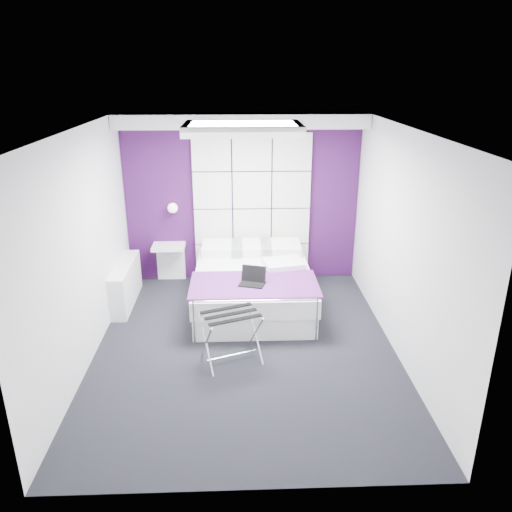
{
  "coord_description": "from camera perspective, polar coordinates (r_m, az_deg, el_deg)",
  "views": [
    {
      "loc": [
        -0.08,
        -5.3,
        3.2
      ],
      "look_at": [
        0.14,
        0.35,
        1.06
      ],
      "focal_mm": 35.0,
      "sensor_mm": 36.0,
      "label": 1
    }
  ],
  "objects": [
    {
      "name": "radiator",
      "position": [
        7.39,
        -14.67,
        -3.1
      ],
      "size": [
        0.22,
        1.2,
        0.6
      ],
      "primitive_type": "cube",
      "color": "white",
      "rests_on": "floor"
    },
    {
      "name": "skylight",
      "position": [
        5.94,
        -1.52,
        14.45
      ],
      "size": [
        1.36,
        0.86,
        0.12
      ],
      "primitive_type": null,
      "color": "white",
      "rests_on": "ceiling"
    },
    {
      "name": "laptop",
      "position": [
        6.48,
        -0.47,
        -2.7
      ],
      "size": [
        0.32,
        0.23,
        0.23
      ],
      "rotation": [
        0.0,
        0.0,
        -0.29
      ],
      "color": "black",
      "rests_on": "bed"
    },
    {
      "name": "wall_right",
      "position": [
        5.93,
        16.34,
        1.2
      ],
      "size": [
        0.0,
        4.4,
        4.4
      ],
      "primitive_type": "plane",
      "rotation": [
        1.57,
        0.0,
        -1.57
      ],
      "color": "white",
      "rests_on": "floor"
    },
    {
      "name": "accent_wall",
      "position": [
        7.73,
        -1.6,
        6.49
      ],
      "size": [
        3.58,
        0.02,
        2.58
      ],
      "primitive_type": "cube",
      "color": "#360E3F",
      "rests_on": "wall_back"
    },
    {
      "name": "floor",
      "position": [
        6.19,
        -1.21,
        -10.39
      ],
      "size": [
        4.4,
        4.4,
        0.0
      ],
      "primitive_type": "plane",
      "color": "black",
      "rests_on": "ground"
    },
    {
      "name": "ceiling",
      "position": [
        5.33,
        -1.43,
        14.28
      ],
      "size": [
        4.4,
        4.4,
        0.0
      ],
      "primitive_type": "plane",
      "rotation": [
        3.14,
        0.0,
        0.0
      ],
      "color": "white",
      "rests_on": "wall_back"
    },
    {
      "name": "wall_lamp",
      "position": [
        7.68,
        -9.47,
        5.52
      ],
      "size": [
        0.15,
        0.15,
        0.15
      ],
      "primitive_type": "sphere",
      "color": "white",
      "rests_on": "wall_back"
    },
    {
      "name": "wall_left",
      "position": [
        5.89,
        -19.11,
        0.73
      ],
      "size": [
        0.0,
        4.4,
        4.4
      ],
      "primitive_type": "plane",
      "rotation": [
        1.57,
        0.0,
        1.57
      ],
      "color": "white",
      "rests_on": "floor"
    },
    {
      "name": "bed",
      "position": [
        7.06,
        -0.36,
        -3.52
      ],
      "size": [
        1.67,
        2.01,
        0.71
      ],
      "color": "white",
      "rests_on": "floor"
    },
    {
      "name": "luggage_rack",
      "position": [
        5.79,
        -2.85,
        -9.26
      ],
      "size": [
        0.62,
        0.46,
        0.61
      ],
      "rotation": [
        0.0,
        0.0,
        0.36
      ],
      "color": "silver",
      "rests_on": "floor"
    },
    {
      "name": "soffit",
      "position": [
        7.28,
        -1.67,
        15.22
      ],
      "size": [
        3.58,
        0.5,
        0.2
      ],
      "primitive_type": "cube",
      "color": "white",
      "rests_on": "wall_back"
    },
    {
      "name": "wall_back",
      "position": [
        7.74,
        -1.6,
        6.51
      ],
      "size": [
        3.6,
        0.0,
        3.6
      ],
      "primitive_type": "plane",
      "rotation": [
        1.57,
        0.0,
        0.0
      ],
      "color": "white",
      "rests_on": "floor"
    },
    {
      "name": "headboard",
      "position": [
        7.71,
        -0.46,
        5.48
      ],
      "size": [
        1.8,
        0.08,
        2.3
      ],
      "primitive_type": null,
      "color": "white",
      "rests_on": "wall_back"
    },
    {
      "name": "nightstand",
      "position": [
        7.84,
        -9.94,
        1.11
      ],
      "size": [
        0.5,
        0.39,
        0.06
      ],
      "primitive_type": "cube",
      "color": "white",
      "rests_on": "wall_back"
    }
  ]
}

